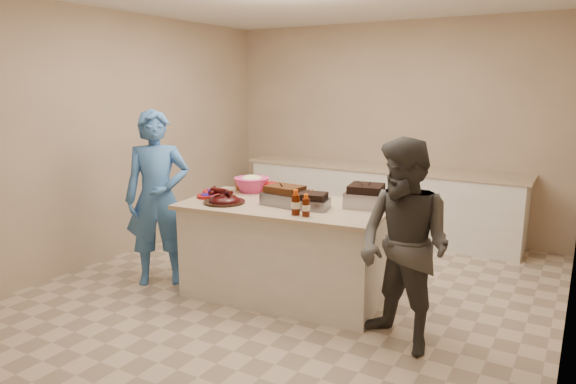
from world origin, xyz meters
The scene contains 20 objects.
room centered at (0.00, 0.00, 0.00)m, with size 4.50×5.00×2.70m, color tan, non-canonical shape.
back_counter centered at (0.00, 2.20, 0.45)m, with size 3.60×0.64×0.90m, color silver, non-canonical shape.
island centered at (-0.02, -0.13, 0.00)m, with size 1.84×0.97×0.87m, color silver, non-canonical shape.
rib_platter centered at (-0.51, -0.37, 0.87)m, with size 0.38×0.38×0.15m, color #380808, non-canonical shape.
pulled_pork_tray centered at (-0.01, -0.15, 0.87)m, with size 0.36×0.27×0.11m, color #47230F.
brisket_tray centered at (0.27, -0.16, 0.87)m, with size 0.28×0.24×0.09m, color black.
roasting_pan centered at (0.64, 0.15, 0.87)m, with size 0.34×0.34×0.13m, color gray.
coleslaw_bowl centered at (-0.58, 0.16, 0.87)m, with size 0.36×0.36×0.24m, color #C8326F, non-canonical shape.
sausage_plate centered at (-0.06, 0.26, 0.87)m, with size 0.29×0.29×0.05m, color silver.
mac_cheese_dish centered at (0.53, 0.30, 0.87)m, with size 0.28×0.21×0.07m, color orange.
bbq_bottle_a centered at (0.26, -0.42, 0.87)m, with size 0.07×0.07×0.21m, color #3C1002.
bbq_bottle_b centered at (0.35, -0.42, 0.87)m, with size 0.06×0.06×0.18m, color #3C1002.
mustard_bottle centered at (-0.24, -0.11, 0.87)m, with size 0.04×0.04×0.12m, color #FFCD00.
sauce_bowl centered at (-0.05, 0.05, 0.87)m, with size 0.13×0.04×0.13m, color silver.
plate_stack_large centered at (-0.85, -0.08, 0.87)m, with size 0.24×0.24×0.03m, color maroon.
plate_stack_small centered at (-0.79, -0.27, 0.87)m, with size 0.20×0.20×0.03m, color maroon.
plastic_cup centered at (-0.75, 0.18, 0.87)m, with size 0.11×0.10×0.11m, color #934419.
basket_stack centered at (-0.35, 0.22, 0.87)m, with size 0.20×0.15×0.10m, color maroon.
guest_blue centered at (-1.25, -0.46, 0.00)m, with size 0.62×1.69×0.40m, color #3A6CAF.
guest_gray centered at (1.20, -0.50, 0.00)m, with size 0.76×1.56×0.59m, color #45433E.
Camera 1 is at (2.27, -3.96, 1.92)m, focal length 32.00 mm.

